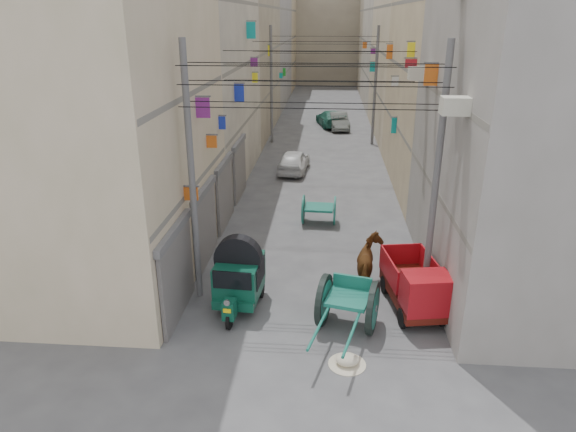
# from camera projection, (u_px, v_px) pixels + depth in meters

# --- Properties ---
(building_row_left) EXTENTS (8.00, 62.00, 14.00)m
(building_row_left) POSITION_uv_depth(u_px,v_px,m) (225.00, 44.00, 40.95)
(building_row_left) COLOR beige
(building_row_left) RESTS_ON ground
(building_row_right) EXTENTS (8.00, 62.00, 14.00)m
(building_row_right) POSITION_uv_depth(u_px,v_px,m) (428.00, 45.00, 39.78)
(building_row_right) COLOR gray
(building_row_right) RESTS_ON ground
(end_cap_building) EXTENTS (22.00, 10.00, 13.00)m
(end_cap_building) POSITION_uv_depth(u_px,v_px,m) (328.00, 33.00, 69.97)
(end_cap_building) COLOR tan
(end_cap_building) RESTS_ON ground
(shutters_left) EXTENTS (0.18, 14.40, 2.88)m
(shutters_left) POSITION_uv_depth(u_px,v_px,m) (216.00, 206.00, 20.39)
(shutters_left) COLOR #4E4D53
(shutters_left) RESTS_ON ground
(signboards) EXTENTS (8.22, 40.52, 5.67)m
(signboards) POSITION_uv_depth(u_px,v_px,m) (321.00, 110.00, 29.88)
(signboards) COLOR #7E227F
(signboards) RESTS_ON ground
(ac_units) EXTENTS (0.70, 6.55, 3.35)m
(ac_units) POSITION_uv_depth(u_px,v_px,m) (439.00, 56.00, 15.16)
(ac_units) COLOR beige
(ac_units) RESTS_ON ground
(utility_poles) EXTENTS (7.40, 22.20, 8.00)m
(utility_poles) POSITION_uv_depth(u_px,v_px,m) (320.00, 115.00, 25.35)
(utility_poles) COLOR #59595C
(utility_poles) RESTS_ON ground
(overhead_cables) EXTENTS (7.40, 22.52, 1.12)m
(overhead_cables) POSITION_uv_depth(u_px,v_px,m) (320.00, 61.00, 21.93)
(overhead_cables) COLOR black
(overhead_cables) RESTS_ON ground
(auto_rickshaw) EXTENTS (1.58, 2.61, 1.80)m
(auto_rickshaw) POSITION_uv_depth(u_px,v_px,m) (239.00, 275.00, 15.85)
(auto_rickshaw) COLOR black
(auto_rickshaw) RESTS_ON ground
(tonga_cart) EXTENTS (2.08, 3.64, 1.55)m
(tonga_cart) POSITION_uv_depth(u_px,v_px,m) (348.00, 303.00, 14.79)
(tonga_cart) COLOR black
(tonga_cart) RESTS_ON ground
(mini_truck) EXTENTS (1.83, 3.22, 1.71)m
(mini_truck) POSITION_uv_depth(u_px,v_px,m) (417.00, 291.00, 15.44)
(mini_truck) COLOR black
(mini_truck) RESTS_ON ground
(second_cart) EXTENTS (1.50, 1.34, 1.28)m
(second_cart) POSITION_uv_depth(u_px,v_px,m) (319.00, 209.00, 22.40)
(second_cart) COLOR #166152
(second_cart) RESTS_ON ground
(feed_sack) EXTENTS (0.62, 0.50, 0.31)m
(feed_sack) POSITION_uv_depth(u_px,v_px,m) (347.00, 360.00, 13.40)
(feed_sack) COLOR beige
(feed_sack) RESTS_ON ground
(horse) EXTENTS (0.99, 2.03, 1.68)m
(horse) POSITION_uv_depth(u_px,v_px,m) (370.00, 264.00, 17.06)
(horse) COLOR brown
(horse) RESTS_ON ground
(distant_car_white) EXTENTS (1.88, 3.95, 1.30)m
(distant_car_white) POSITION_uv_depth(u_px,v_px,m) (294.00, 161.00, 29.97)
(distant_car_white) COLOR silver
(distant_car_white) RESTS_ON ground
(distant_car_grey) EXTENTS (1.84, 4.11, 1.31)m
(distant_car_grey) POSITION_uv_depth(u_px,v_px,m) (339.00, 121.00, 41.48)
(distant_car_grey) COLOR #5B605D
(distant_car_grey) RESTS_ON ground
(distant_car_green) EXTENTS (2.74, 4.76, 1.30)m
(distant_car_green) POSITION_uv_depth(u_px,v_px,m) (331.00, 118.00, 42.57)
(distant_car_green) COLOR #226352
(distant_car_green) RESTS_ON ground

